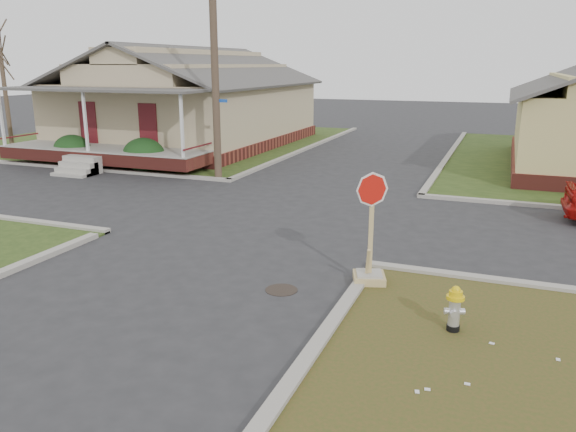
% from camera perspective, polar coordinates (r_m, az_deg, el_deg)
% --- Properties ---
extents(ground, '(120.00, 120.00, 0.00)m').
position_cam_1_polar(ground, '(12.53, -9.23, -5.22)').
color(ground, '#28282A').
rests_on(ground, ground).
extents(verge_far_left, '(19.00, 19.00, 0.05)m').
position_cam_1_polar(verge_far_left, '(34.21, -12.99, 7.59)').
color(verge_far_left, '#293F16').
rests_on(verge_far_left, ground).
extents(curbs, '(80.00, 40.00, 0.12)m').
position_cam_1_polar(curbs, '(16.82, -0.67, 0.28)').
color(curbs, '#9B968C').
rests_on(curbs, ground).
extents(manhole, '(0.64, 0.64, 0.01)m').
position_cam_1_polar(manhole, '(11.20, -0.67, -7.51)').
color(manhole, black).
rests_on(manhole, ground).
extents(corner_house, '(10.10, 15.50, 5.30)m').
position_cam_1_polar(corner_house, '(31.28, -9.95, 11.22)').
color(corner_house, maroon).
rests_on(corner_house, ground).
extents(utility_pole, '(1.80, 0.28, 9.00)m').
position_cam_1_polar(utility_pole, '(21.58, -7.49, 15.96)').
color(utility_pole, '#463728').
rests_on(utility_pole, ground).
extents(tree_far_left, '(0.22, 0.22, 4.90)m').
position_cam_1_polar(tree_far_left, '(32.70, -26.70, 10.41)').
color(tree_far_left, '#463728').
rests_on(tree_far_left, verge_far_left).
extents(fire_hydrant, '(0.29, 0.29, 0.79)m').
position_cam_1_polar(fire_hydrant, '(9.72, 16.58, -8.78)').
color(fire_hydrant, black).
rests_on(fire_hydrant, ground).
extents(stop_sign, '(0.64, 0.63, 2.27)m').
position_cam_1_polar(stop_sign, '(11.44, 8.30, -4.32)').
color(stop_sign, tan).
rests_on(stop_sign, ground).
extents(hedge_left, '(1.59, 1.31, 1.22)m').
position_cam_1_polar(hedge_left, '(26.63, -21.05, 6.27)').
color(hedge_left, '#163915').
rests_on(hedge_left, verge_far_left).
extents(hedge_right, '(1.63, 1.34, 1.25)m').
position_cam_1_polar(hedge_right, '(24.21, -14.43, 6.04)').
color(hedge_right, '#163915').
rests_on(hedge_right, verge_far_left).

